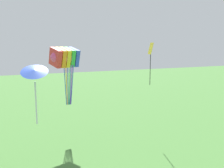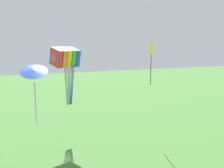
% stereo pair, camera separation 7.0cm
% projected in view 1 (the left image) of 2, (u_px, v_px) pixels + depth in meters
% --- Properties ---
extents(kite_rainbow_parafoil, '(2.64, 2.19, 4.42)m').
position_uv_depth(kite_rainbow_parafoil, '(65.00, 57.00, 18.53)').
color(kite_rainbow_parafoil, '#E54C8C').
extents(kite_blue_delta, '(1.00, 0.96, 1.97)m').
position_uv_depth(kite_blue_delta, '(34.00, 73.00, 7.91)').
color(kite_blue_delta, blue).
extents(kite_yellow_diamond, '(0.32, 0.68, 3.28)m').
position_uv_depth(kite_yellow_diamond, '(151.00, 56.00, 19.23)').
color(kite_yellow_diamond, yellow).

